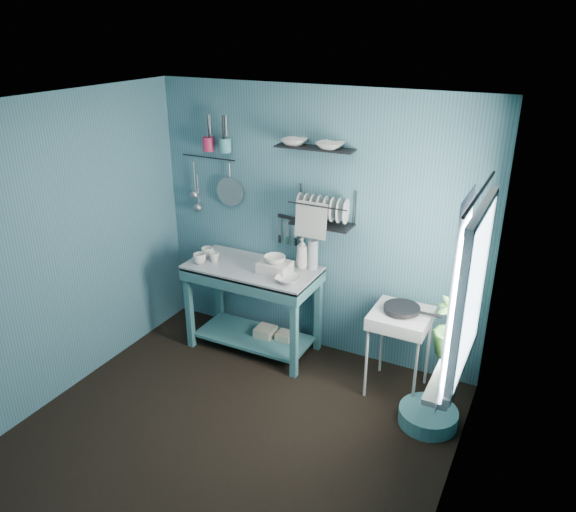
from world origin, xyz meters
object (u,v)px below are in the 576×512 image
at_px(water_bottle, 313,254).
at_px(frying_pan, 402,308).
at_px(soap_bottle, 302,252).
at_px(dish_rack, 323,208).
at_px(floor_basin, 428,416).
at_px(colander, 230,192).
at_px(hotplate_stand, 398,352).
at_px(potted_plant, 451,327).
at_px(utensil_cup_magenta, 208,144).
at_px(mug_right, 207,252).
at_px(storage_tin_large, 265,337).
at_px(utensil_cup_teal, 225,145).
at_px(work_counter, 253,308).
at_px(mug_left, 199,259).
at_px(storage_tin_small, 285,342).
at_px(mug_mid, 214,257).
at_px(wash_tub, 275,267).

height_order(water_bottle, frying_pan, water_bottle).
xyz_separation_m(soap_bottle, dish_rack, (0.19, 0.01, 0.45)).
bearing_deg(floor_basin, colander, 163.87).
xyz_separation_m(hotplate_stand, potted_plant, (0.49, -0.57, 0.67)).
bearing_deg(colander, floor_basin, -16.13).
bearing_deg(utensil_cup_magenta, mug_right, -68.84).
distance_m(soap_bottle, storage_tin_large, 0.98).
bearing_deg(hotplate_stand, dish_rack, 173.25).
xyz_separation_m(water_bottle, floor_basin, (1.29, -0.57, -0.95)).
distance_m(soap_bottle, utensil_cup_teal, 1.22).
height_order(work_counter, mug_left, mug_left).
height_order(water_bottle, storage_tin_small, water_bottle).
distance_m(potted_plant, storage_tin_small, 2.01).
bearing_deg(utensil_cup_teal, soap_bottle, -3.98).
height_order(work_counter, mug_mid, mug_mid).
xyz_separation_m(mug_left, colander, (0.08, 0.45, 0.55)).
distance_m(mug_mid, wash_tub, 0.63).
distance_m(hotplate_stand, floor_basin, 0.58).
height_order(utensil_cup_magenta, utensil_cup_teal, utensil_cup_teal).
xyz_separation_m(mug_mid, utensil_cup_magenta, (-0.22, 0.32, 0.99)).
distance_m(work_counter, utensil_cup_teal, 1.56).
bearing_deg(storage_tin_small, work_counter, -165.07).
relative_size(mug_left, utensil_cup_teal, 0.95).
relative_size(soap_bottle, storage_tin_large, 1.36).
relative_size(wash_tub, frying_pan, 0.93).
xyz_separation_m(hotplate_stand, frying_pan, (0.00, 0.00, 0.42)).
xyz_separation_m(wash_tub, colander, (-0.65, 0.31, 0.54)).
bearing_deg(utensil_cup_teal, utensil_cup_magenta, 180.00).
bearing_deg(floor_basin, wash_tub, 167.99).
relative_size(work_counter, utensil_cup_teal, 9.48).
height_order(frying_pan, storage_tin_large, frying_pan).
xyz_separation_m(soap_bottle, utensil_cup_magenta, (-1.02, 0.06, 0.89)).
xyz_separation_m(mug_right, potted_plant, (2.44, -0.60, 0.13)).
distance_m(utensil_cup_magenta, colander, 0.49).
height_order(water_bottle, potted_plant, potted_plant).
xyz_separation_m(potted_plant, floor_basin, (-0.13, 0.25, -0.98)).
height_order(hotplate_stand, potted_plant, potted_plant).
height_order(storage_tin_large, floor_basin, storage_tin_large).
bearing_deg(floor_basin, mug_mid, 172.40).
relative_size(wash_tub, soap_bottle, 0.94).
height_order(mug_mid, storage_tin_large, mug_mid).
relative_size(frying_pan, colander, 1.07).
bearing_deg(storage_tin_large, wash_tub, -25.02).
bearing_deg(frying_pan, floor_basin, -41.03).
bearing_deg(wash_tub, storage_tin_large, 154.98).
height_order(colander, floor_basin, colander).
bearing_deg(utensil_cup_magenta, frying_pan, -8.06).
relative_size(mug_left, dish_rack, 0.22).
bearing_deg(utensil_cup_magenta, potted_plant, -18.74).
xyz_separation_m(frying_pan, utensil_cup_magenta, (-2.04, 0.29, 1.11)).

